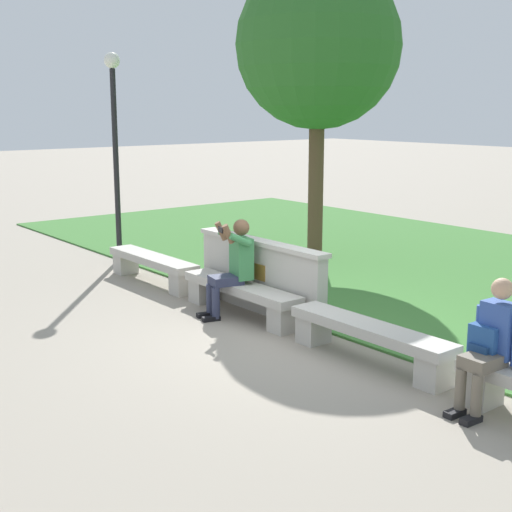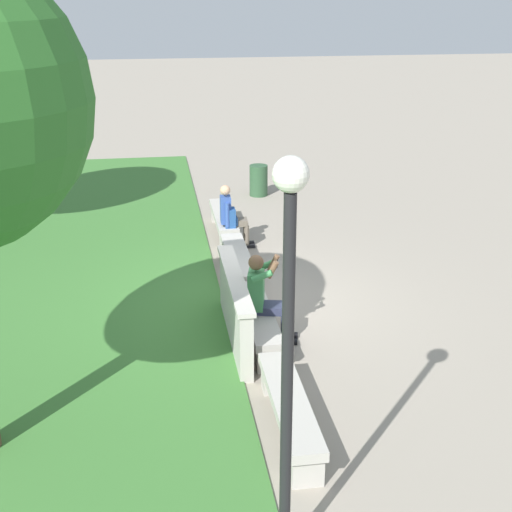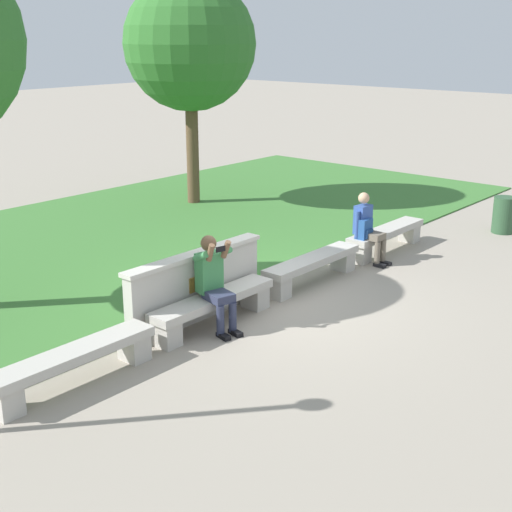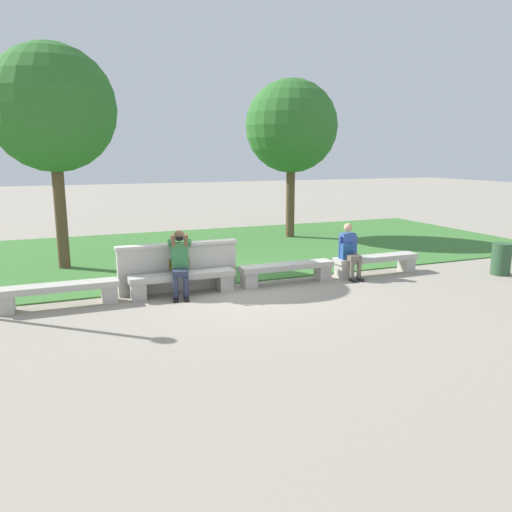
{
  "view_description": "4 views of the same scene",
  "coord_description": "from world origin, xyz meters",
  "px_view_note": "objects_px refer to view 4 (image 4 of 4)",
  "views": [
    {
      "loc": [
        6.26,
        -5.65,
        2.79
      ],
      "look_at": [
        -0.25,
        -0.47,
        1.04
      ],
      "focal_mm": 50.0,
      "sensor_mm": 36.0,
      "label": 1
    },
    {
      "loc": [
        -10.41,
        1.44,
        4.9
      ],
      "look_at": [
        0.18,
        -0.17,
        0.77
      ],
      "focal_mm": 50.0,
      "sensor_mm": 36.0,
      "label": 2
    },
    {
      "loc": [
        -7.86,
        -6.51,
        3.97
      ],
      "look_at": [
        -0.53,
        -0.24,
        0.92
      ],
      "focal_mm": 50.0,
      "sensor_mm": 36.0,
      "label": 3
    },
    {
      "loc": [
        -3.48,
        -9.65,
        2.81
      ],
      "look_at": [
        0.24,
        -0.48,
        0.78
      ],
      "focal_mm": 35.0,
      "sensor_mm": 36.0,
      "label": 4
    }
  ],
  "objects_px": {
    "bench_near": "(183,280)",
    "person_photographer": "(180,260)",
    "tree_left_background": "(291,127)",
    "trash_bin": "(501,259)",
    "bench_mid": "(287,270)",
    "tree_behind_wall": "(52,109)",
    "bench_main": "(59,292)",
    "person_distant": "(350,249)",
    "backpack": "(346,251)",
    "bench_far": "(376,262)"
  },
  "relations": [
    {
      "from": "bench_near",
      "to": "person_photographer",
      "type": "xyz_separation_m",
      "value": [
        -0.06,
        -0.08,
        0.43
      ]
    },
    {
      "from": "tree_left_background",
      "to": "person_photographer",
      "type": "bearing_deg",
      "value": -132.52
    },
    {
      "from": "tree_left_background",
      "to": "trash_bin",
      "type": "xyz_separation_m",
      "value": [
        2.27,
        -6.74,
        -3.32
      ]
    },
    {
      "from": "bench_near",
      "to": "trash_bin",
      "type": "height_order",
      "value": "trash_bin"
    },
    {
      "from": "bench_mid",
      "to": "tree_behind_wall",
      "type": "height_order",
      "value": "tree_behind_wall"
    },
    {
      "from": "bench_main",
      "to": "tree_left_background",
      "type": "bearing_deg",
      "value": 36.76
    },
    {
      "from": "person_distant",
      "to": "trash_bin",
      "type": "xyz_separation_m",
      "value": [
        3.51,
        -1.09,
        -0.3
      ]
    },
    {
      "from": "bench_mid",
      "to": "tree_behind_wall",
      "type": "relative_size",
      "value": 0.4
    },
    {
      "from": "bench_main",
      "to": "bench_near",
      "type": "bearing_deg",
      "value": 0.0
    },
    {
      "from": "bench_main",
      "to": "person_photographer",
      "type": "bearing_deg",
      "value": -1.88
    },
    {
      "from": "tree_behind_wall",
      "to": "trash_bin",
      "type": "xyz_separation_m",
      "value": [
        9.57,
        -4.56,
        -3.47
      ]
    },
    {
      "from": "person_distant",
      "to": "person_photographer",
      "type": "bearing_deg",
      "value": -179.87
    },
    {
      "from": "tree_behind_wall",
      "to": "person_photographer",
      "type": "bearing_deg",
      "value": -58.77
    },
    {
      "from": "person_distant",
      "to": "bench_mid",
      "type": "bearing_deg",
      "value": 177.56
    },
    {
      "from": "bench_main",
      "to": "backpack",
      "type": "height_order",
      "value": "backpack"
    },
    {
      "from": "person_distant",
      "to": "tree_left_background",
      "type": "xyz_separation_m",
      "value": [
        1.23,
        5.65,
        3.02
      ]
    },
    {
      "from": "person_photographer",
      "to": "bench_main",
      "type": "bearing_deg",
      "value": 178.12
    },
    {
      "from": "bench_main",
      "to": "person_photographer",
      "type": "height_order",
      "value": "person_photographer"
    },
    {
      "from": "bench_mid",
      "to": "tree_left_background",
      "type": "xyz_separation_m",
      "value": [
        2.79,
        5.59,
        3.39
      ]
    },
    {
      "from": "bench_far",
      "to": "person_photographer",
      "type": "bearing_deg",
      "value": -179.09
    },
    {
      "from": "bench_near",
      "to": "tree_left_background",
      "type": "xyz_separation_m",
      "value": [
        5.13,
        5.59,
        3.39
      ]
    },
    {
      "from": "bench_far",
      "to": "person_distant",
      "type": "xyz_separation_m",
      "value": [
        -0.79,
        -0.07,
        0.37
      ]
    },
    {
      "from": "person_photographer",
      "to": "tree_behind_wall",
      "type": "distance_m",
      "value": 5.12
    },
    {
      "from": "person_distant",
      "to": "backpack",
      "type": "relative_size",
      "value": 2.94
    },
    {
      "from": "bench_main",
      "to": "trash_bin",
      "type": "distance_m",
      "value": 9.82
    },
    {
      "from": "tree_behind_wall",
      "to": "tree_left_background",
      "type": "height_order",
      "value": "tree_behind_wall"
    },
    {
      "from": "person_photographer",
      "to": "person_distant",
      "type": "distance_m",
      "value": 3.96
    },
    {
      "from": "tree_left_background",
      "to": "trash_bin",
      "type": "distance_m",
      "value": 7.85
    },
    {
      "from": "bench_mid",
      "to": "trash_bin",
      "type": "distance_m",
      "value": 5.19
    },
    {
      "from": "bench_near",
      "to": "backpack",
      "type": "xyz_separation_m",
      "value": [
        3.82,
        -0.05,
        0.32
      ]
    },
    {
      "from": "bench_mid",
      "to": "person_distant",
      "type": "bearing_deg",
      "value": -2.44
    },
    {
      "from": "bench_near",
      "to": "bench_mid",
      "type": "distance_m",
      "value": 2.34
    },
    {
      "from": "backpack",
      "to": "tree_left_background",
      "type": "height_order",
      "value": "tree_left_background"
    },
    {
      "from": "person_photographer",
      "to": "backpack",
      "type": "bearing_deg",
      "value": 0.44
    },
    {
      "from": "person_distant",
      "to": "bench_main",
      "type": "bearing_deg",
      "value": 179.39
    },
    {
      "from": "bench_main",
      "to": "trash_bin",
      "type": "relative_size",
      "value": 2.88
    },
    {
      "from": "backpack",
      "to": "tree_behind_wall",
      "type": "xyz_separation_m",
      "value": [
        -5.99,
        3.45,
        3.22
      ]
    },
    {
      "from": "backpack",
      "to": "person_distant",
      "type": "bearing_deg",
      "value": -15.81
    },
    {
      "from": "bench_main",
      "to": "backpack",
      "type": "relative_size",
      "value": 5.04
    },
    {
      "from": "person_distant",
      "to": "tree_behind_wall",
      "type": "xyz_separation_m",
      "value": [
        -6.07,
        3.47,
        3.17
      ]
    },
    {
      "from": "person_photographer",
      "to": "tree_left_background",
      "type": "relative_size",
      "value": 0.25
    },
    {
      "from": "trash_bin",
      "to": "bench_near",
      "type": "bearing_deg",
      "value": 171.15
    },
    {
      "from": "person_distant",
      "to": "backpack",
      "type": "height_order",
      "value": "person_distant"
    },
    {
      "from": "bench_mid",
      "to": "tree_left_background",
      "type": "height_order",
      "value": "tree_left_background"
    },
    {
      "from": "person_photographer",
      "to": "person_distant",
      "type": "relative_size",
      "value": 1.05
    },
    {
      "from": "bench_main",
      "to": "tree_behind_wall",
      "type": "height_order",
      "value": "tree_behind_wall"
    },
    {
      "from": "bench_far",
      "to": "backpack",
      "type": "bearing_deg",
      "value": -177.0
    },
    {
      "from": "bench_far",
      "to": "backpack",
      "type": "relative_size",
      "value": 5.04
    },
    {
      "from": "backpack",
      "to": "bench_mid",
      "type": "bearing_deg",
      "value": 178.25
    },
    {
      "from": "person_distant",
      "to": "backpack",
      "type": "bearing_deg",
      "value": 164.19
    }
  ]
}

